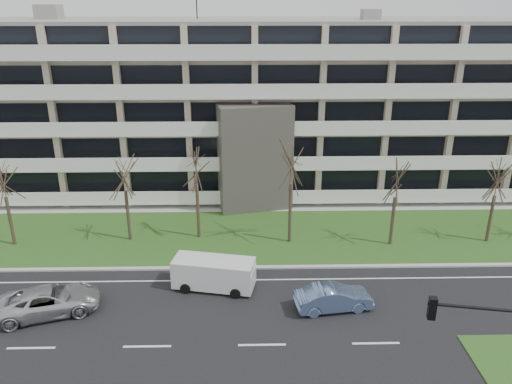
{
  "coord_description": "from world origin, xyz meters",
  "views": [
    {
      "loc": [
        -0.77,
        -21.44,
        16.88
      ],
      "look_at": [
        -0.1,
        10.0,
        4.73
      ],
      "focal_mm": 35.0,
      "sensor_mm": 36.0,
      "label": 1
    }
  ],
  "objects_px": {
    "silver_pickup": "(49,301)",
    "white_van": "(215,271)",
    "traffic_signal": "(509,347)",
    "blue_sedan": "(333,298)"
  },
  "relations": [
    {
      "from": "white_van",
      "to": "traffic_signal",
      "type": "distance_m",
      "value": 16.79
    },
    {
      "from": "blue_sedan",
      "to": "traffic_signal",
      "type": "height_order",
      "value": "traffic_signal"
    },
    {
      "from": "silver_pickup",
      "to": "traffic_signal",
      "type": "bearing_deg",
      "value": -128.97
    },
    {
      "from": "blue_sedan",
      "to": "silver_pickup",
      "type": "bearing_deg",
      "value": 81.53
    },
    {
      "from": "silver_pickup",
      "to": "blue_sedan",
      "type": "relative_size",
      "value": 1.26
    },
    {
      "from": "silver_pickup",
      "to": "white_van",
      "type": "xyz_separation_m",
      "value": [
        9.36,
        2.47,
        0.38
      ]
    },
    {
      "from": "blue_sedan",
      "to": "white_van",
      "type": "height_order",
      "value": "white_van"
    },
    {
      "from": "white_van",
      "to": "traffic_signal",
      "type": "relative_size",
      "value": 0.88
    },
    {
      "from": "silver_pickup",
      "to": "white_van",
      "type": "distance_m",
      "value": 9.69
    },
    {
      "from": "blue_sedan",
      "to": "white_van",
      "type": "relative_size",
      "value": 0.85
    }
  ]
}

